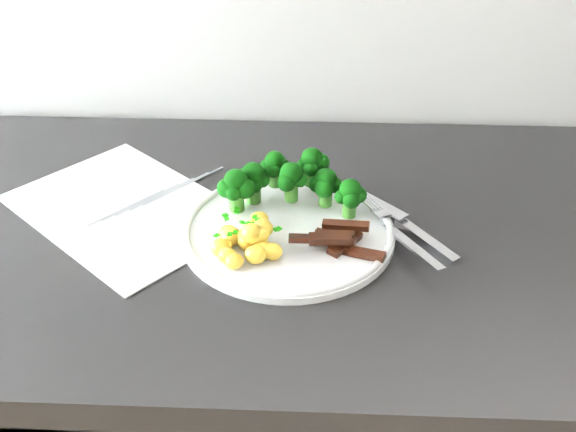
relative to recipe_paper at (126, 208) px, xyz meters
The scene contains 7 objects.
recipe_paper is the anchor object (origin of this frame).
plate 0.23m from the recipe_paper, 12.66° to the right, with size 0.28×0.28×0.02m.
broccoli 0.23m from the recipe_paper, ahead, with size 0.20×0.11×0.07m.
potatoes 0.20m from the recipe_paper, 28.22° to the right, with size 0.09×0.11×0.04m.
beef_strips 0.30m from the recipe_paper, 16.51° to the right, with size 0.12×0.08×0.03m.
fork 0.38m from the recipe_paper, 10.62° to the right, with size 0.10×0.17×0.02m.
knife 0.39m from the recipe_paper, ahead, with size 0.15×0.18×0.02m.
Camera 1 is at (0.10, 0.91, 1.47)m, focal length 43.07 mm.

